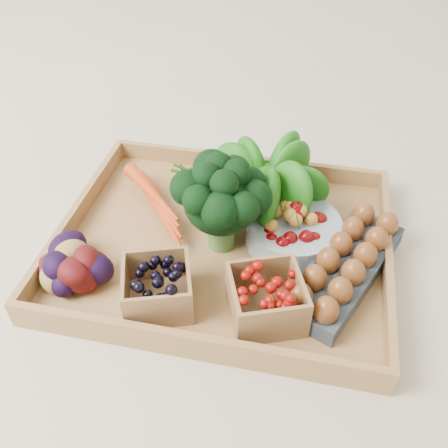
% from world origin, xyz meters
% --- Properties ---
extents(ground, '(4.00, 4.00, 0.00)m').
position_xyz_m(ground, '(0.00, 0.00, 0.00)').
color(ground, beige).
rests_on(ground, ground).
extents(tray, '(0.55, 0.45, 0.01)m').
position_xyz_m(tray, '(0.00, 0.00, 0.01)').
color(tray, '#A57845').
rests_on(tray, ground).
extents(carrots, '(0.18, 0.13, 0.04)m').
position_xyz_m(carrots, '(-0.13, 0.06, 0.04)').
color(carrots, red).
rests_on(carrots, tray).
extents(lettuce, '(0.15, 0.15, 0.15)m').
position_xyz_m(lettuce, '(0.05, 0.11, 0.09)').
color(lettuce, '#13540D').
rests_on(lettuce, tray).
extents(broccoli, '(0.16, 0.16, 0.12)m').
position_xyz_m(broccoli, '(-0.00, -0.00, 0.08)').
color(broccoli, black).
rests_on(broccoli, tray).
extents(cherry_bowl, '(0.16, 0.16, 0.04)m').
position_xyz_m(cherry_bowl, '(0.11, 0.03, 0.04)').
color(cherry_bowl, '#8C9EA5').
rests_on(cherry_bowl, tray).
extents(egg_carton, '(0.19, 0.28, 0.03)m').
position_xyz_m(egg_carton, '(0.20, -0.04, 0.03)').
color(egg_carton, '#3A424A').
rests_on(egg_carton, tray).
extents(potatoes, '(0.14, 0.14, 0.08)m').
position_xyz_m(potatoes, '(-0.21, -0.13, 0.06)').
color(potatoes, '#3D090A').
rests_on(potatoes, tray).
extents(punnet_blackberry, '(0.13, 0.13, 0.07)m').
position_xyz_m(punnet_blackberry, '(-0.07, -0.15, 0.05)').
color(punnet_blackberry, black).
rests_on(punnet_blackberry, tray).
extents(punnet_raspberry, '(0.13, 0.13, 0.07)m').
position_xyz_m(punnet_raspberry, '(0.09, -0.14, 0.05)').
color(punnet_raspberry, '#730A05').
rests_on(punnet_raspberry, tray).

